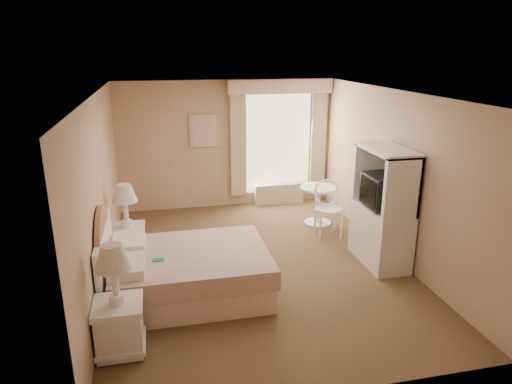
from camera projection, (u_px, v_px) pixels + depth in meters
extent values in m
cube|color=brown|center=(257.00, 264.00, 6.79)|extent=(4.20, 5.50, 0.01)
cube|color=silver|center=(257.00, 93.00, 6.03)|extent=(4.20, 5.50, 0.01)
cube|color=tan|center=(226.00, 145.00, 8.97)|extent=(4.20, 0.01, 2.50)
cube|color=tan|center=(328.00, 274.00, 3.85)|extent=(4.20, 0.01, 2.50)
cube|color=tan|center=(101.00, 194.00, 5.97)|extent=(0.01, 5.50, 2.50)
cube|color=tan|center=(393.00, 175.00, 6.84)|extent=(0.01, 5.50, 2.50)
cube|color=white|center=(278.00, 143.00, 9.15)|extent=(1.30, 0.02, 2.00)
cube|color=beige|center=(238.00, 145.00, 8.94)|extent=(0.30, 0.08, 2.05)
cube|color=beige|center=(318.00, 141.00, 9.28)|extent=(0.30, 0.08, 2.05)
cube|color=tan|center=(280.00, 86.00, 8.73)|extent=(2.05, 0.20, 0.28)
cube|color=beige|center=(279.00, 193.00, 9.39)|extent=(1.00, 0.22, 0.42)
cube|color=#D6B583|center=(203.00, 131.00, 8.75)|extent=(0.52, 0.03, 0.62)
cube|color=beige|center=(203.00, 131.00, 8.74)|extent=(0.42, 0.02, 0.52)
cube|color=tan|center=(192.00, 282.00, 5.94)|extent=(1.91, 1.45, 0.33)
cube|color=beige|center=(192.00, 261.00, 5.85)|extent=(1.96, 1.51, 0.25)
cube|color=silver|center=(126.00, 267.00, 5.32)|extent=(0.41, 0.56, 0.13)
cube|color=silver|center=(129.00, 243.00, 5.96)|extent=(0.41, 0.56, 0.13)
cube|color=#23833F|center=(158.00, 260.00, 5.60)|extent=(0.14, 0.10, 0.01)
cube|color=white|center=(106.00, 266.00, 5.62)|extent=(0.06, 1.55, 1.00)
cylinder|color=#A57258|center=(105.00, 260.00, 5.60)|extent=(0.05, 1.37, 1.37)
cube|color=white|center=(120.00, 329.00, 4.76)|extent=(0.46, 0.46, 0.50)
cube|color=white|center=(117.00, 306.00, 4.67)|extent=(0.50, 0.50, 0.06)
cube|color=white|center=(121.00, 343.00, 4.81)|extent=(0.50, 0.50, 0.05)
cylinder|color=white|center=(117.00, 299.00, 4.65)|extent=(0.16, 0.16, 0.10)
cylinder|color=white|center=(115.00, 281.00, 4.59)|extent=(0.07, 0.07, 0.40)
cone|color=silver|center=(112.00, 257.00, 4.50)|extent=(0.36, 0.36, 0.26)
cube|color=white|center=(129.00, 246.00, 6.75)|extent=(0.46, 0.46, 0.50)
cube|color=white|center=(127.00, 229.00, 6.67)|extent=(0.50, 0.50, 0.06)
cube|color=white|center=(130.00, 256.00, 6.81)|extent=(0.50, 0.50, 0.05)
cylinder|color=white|center=(127.00, 224.00, 6.65)|extent=(0.16, 0.16, 0.10)
cylinder|color=white|center=(126.00, 211.00, 6.59)|extent=(0.07, 0.07, 0.40)
cone|color=silver|center=(124.00, 193.00, 6.50)|extent=(0.36, 0.36, 0.26)
cylinder|color=white|center=(317.00, 222.00, 8.36)|extent=(0.49, 0.49, 0.03)
cylinder|color=white|center=(318.00, 205.00, 8.26)|extent=(0.08, 0.08, 0.66)
cylinder|color=white|center=(319.00, 188.00, 8.16)|extent=(0.66, 0.66, 0.04)
cylinder|color=white|center=(320.00, 227.00, 7.56)|extent=(0.03, 0.03, 0.47)
cylinder|color=white|center=(341.00, 226.00, 7.60)|extent=(0.03, 0.03, 0.47)
cylinder|color=white|center=(315.00, 219.00, 7.89)|extent=(0.03, 0.03, 0.47)
cylinder|color=white|center=(335.00, 218.00, 7.94)|extent=(0.03, 0.03, 0.47)
cylinder|color=white|center=(329.00, 209.00, 7.67)|extent=(0.50, 0.50, 0.04)
torus|color=white|center=(327.00, 192.00, 7.73)|extent=(0.46, 0.15, 0.45)
cylinder|color=white|center=(316.00, 195.00, 7.76)|extent=(0.03, 0.03, 0.42)
cylinder|color=white|center=(336.00, 194.00, 7.80)|extent=(0.03, 0.03, 0.42)
cube|color=white|center=(380.00, 235.00, 6.75)|extent=(0.52, 1.05, 0.86)
cube|color=white|center=(403.00, 189.00, 6.03)|extent=(0.52, 0.08, 0.86)
cube|color=white|center=(370.00, 171.00, 6.94)|extent=(0.52, 0.08, 0.86)
cube|color=white|center=(388.00, 150.00, 6.36)|extent=(0.52, 1.05, 0.06)
cube|color=white|center=(400.00, 178.00, 6.54)|extent=(0.04, 1.05, 0.86)
cube|color=black|center=(383.00, 190.00, 6.53)|extent=(0.46, 0.57, 0.46)
cube|color=black|center=(368.00, 191.00, 6.48)|extent=(0.02, 0.48, 0.38)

